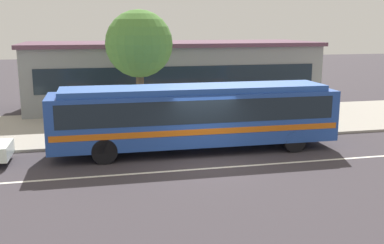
# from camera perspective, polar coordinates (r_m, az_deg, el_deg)

# --- Properties ---
(ground_plane) EXTENTS (120.00, 120.00, 0.00)m
(ground_plane) POSITION_cam_1_polar(r_m,az_deg,el_deg) (17.92, 2.00, -5.04)
(ground_plane) COLOR #3A343A
(sidewalk_slab) EXTENTS (60.00, 8.00, 0.12)m
(sidewalk_slab) POSITION_cam_1_polar(r_m,az_deg,el_deg) (24.57, -2.25, -0.19)
(sidewalk_slab) COLOR #9F998E
(sidewalk_slab) RESTS_ON ground_plane
(lane_stripe_center) EXTENTS (56.00, 0.16, 0.01)m
(lane_stripe_center) POSITION_cam_1_polar(r_m,az_deg,el_deg) (17.18, 2.69, -5.79)
(lane_stripe_center) COLOR silver
(lane_stripe_center) RESTS_ON ground_plane
(transit_bus) EXTENTS (11.99, 2.56, 2.79)m
(transit_bus) POSITION_cam_1_polar(r_m,az_deg,el_deg) (19.11, 0.44, 1.07)
(transit_bus) COLOR #2449A1
(transit_bus) RESTS_ON ground_plane
(pedestrian_waiting_near_sign) EXTENTS (0.41, 0.41, 1.63)m
(pedestrian_waiting_near_sign) POSITION_cam_1_polar(r_m,az_deg,el_deg) (21.39, -6.47, 0.67)
(pedestrian_waiting_near_sign) COLOR navy
(pedestrian_waiting_near_sign) RESTS_ON sidewalk_slab
(pedestrian_walking_along_curb) EXTENTS (0.41, 0.41, 1.66)m
(pedestrian_walking_along_curb) POSITION_cam_1_polar(r_m,az_deg,el_deg) (22.57, -1.96, 1.37)
(pedestrian_walking_along_curb) COLOR #2D3E40
(pedestrian_walking_along_curb) RESTS_ON sidewalk_slab
(pedestrian_standing_by_tree) EXTENTS (0.43, 0.43, 1.68)m
(pedestrian_standing_by_tree) POSITION_cam_1_polar(r_m,az_deg,el_deg) (23.09, 8.87, 1.50)
(pedestrian_standing_by_tree) COLOR #706456
(pedestrian_standing_by_tree) RESTS_ON sidewalk_slab
(bus_stop_sign) EXTENTS (0.16, 0.43, 2.47)m
(bus_stop_sign) POSITION_cam_1_polar(r_m,az_deg,el_deg) (22.11, 9.85, 2.61)
(bus_stop_sign) COLOR gray
(bus_stop_sign) RESTS_ON sidewalk_slab
(street_tree_near_stop) EXTENTS (3.35, 3.35, 5.91)m
(street_tree_near_stop) POSITION_cam_1_polar(r_m,az_deg,el_deg) (23.07, -6.64, 9.64)
(street_tree_near_stop) COLOR brown
(street_tree_near_stop) RESTS_ON sidewalk_slab
(station_building) EXTENTS (18.67, 6.53, 4.20)m
(station_building) POSITION_cam_1_polar(r_m,az_deg,el_deg) (30.07, -2.49, 6.01)
(station_building) COLOR gray
(station_building) RESTS_ON ground_plane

